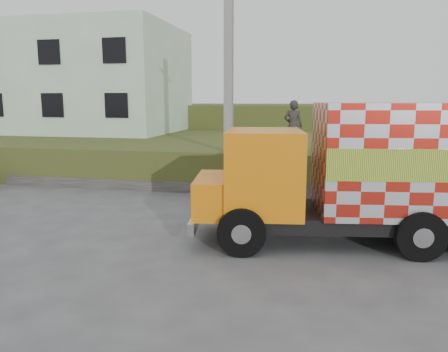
% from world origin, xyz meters
% --- Properties ---
extents(ground, '(120.00, 120.00, 0.00)m').
position_xyz_m(ground, '(0.00, 0.00, 0.00)').
color(ground, '#474749').
rests_on(ground, ground).
extents(embankment, '(40.00, 12.00, 1.50)m').
position_xyz_m(embankment, '(0.00, 10.00, 0.75)').
color(embankment, '#36511B').
rests_on(embankment, ground).
extents(embankment_far, '(40.00, 12.00, 3.00)m').
position_xyz_m(embankment_far, '(0.00, 22.00, 1.50)').
color(embankment_far, '#36511B').
rests_on(embankment_far, ground).
extents(retaining_strip, '(16.00, 0.50, 0.40)m').
position_xyz_m(retaining_strip, '(-2.00, 4.20, 0.20)').
color(retaining_strip, '#595651').
rests_on(retaining_strip, ground).
extents(building, '(10.00, 8.00, 6.00)m').
position_xyz_m(building, '(-11.00, 13.00, 4.50)').
color(building, silver).
rests_on(building, embankment).
extents(utility_pole, '(1.20, 0.30, 8.00)m').
position_xyz_m(utility_pole, '(-1.00, 4.60, 4.08)').
color(utility_pole, gray).
rests_on(utility_pole, ground).
extents(cargo_truck, '(7.71, 3.50, 3.32)m').
position_xyz_m(cargo_truck, '(3.46, -0.42, 1.71)').
color(cargo_truck, black).
rests_on(cargo_truck, ground).
extents(cow, '(1.02, 1.42, 1.10)m').
position_xyz_m(cow, '(-0.32, 0.88, 0.55)').
color(cow, '#36160D').
rests_on(cow, ground).
extents(pedestrian, '(0.70, 0.48, 1.87)m').
position_xyz_m(pedestrian, '(1.30, 5.07, 2.43)').
color(pedestrian, '#32302D').
rests_on(pedestrian, embankment).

